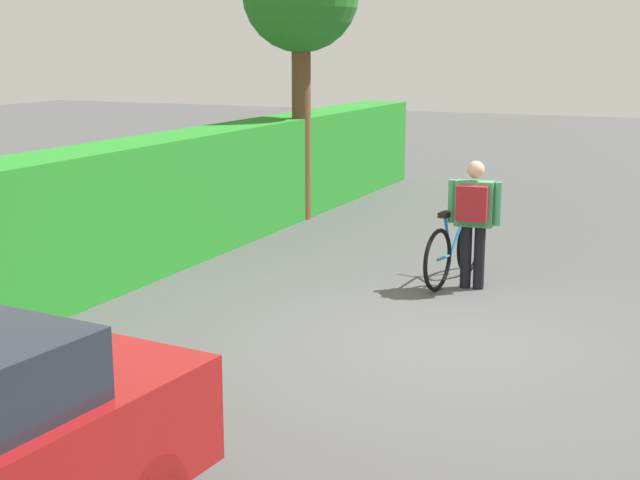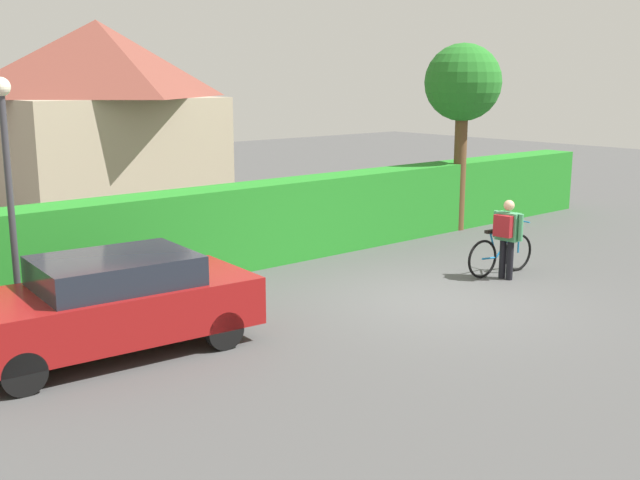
{
  "view_description": "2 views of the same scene",
  "coord_description": "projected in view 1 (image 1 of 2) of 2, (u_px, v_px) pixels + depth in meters",
  "views": [
    {
      "loc": [
        -8.05,
        -2.45,
        2.84
      ],
      "look_at": [
        -0.54,
        0.94,
        1.03
      ],
      "focal_mm": 49.77,
      "sensor_mm": 36.0,
      "label": 1
    },
    {
      "loc": [
        -9.87,
        -8.32,
        3.79
      ],
      "look_at": [
        -1.89,
        0.99,
        1.17
      ],
      "focal_mm": 42.82,
      "sensor_mm": 36.0,
      "label": 2
    }
  ],
  "objects": [
    {
      "name": "ground_plane",
      "position": [
        429.0,
        339.0,
        8.76
      ],
      "size": [
        60.0,
        60.0,
        0.0
      ],
      "primitive_type": "plane",
      "color": "#454545"
    },
    {
      "name": "hedge_row",
      "position": [
        84.0,
        223.0,
        10.26
      ],
      "size": [
        20.28,
        0.9,
        1.68
      ],
      "primitive_type": "cube",
      "color": "#217B22",
      "rests_on": "ground"
    },
    {
      "name": "bicycle",
      "position": [
        454.0,
        249.0,
        10.84
      ],
      "size": [
        1.73,
        0.5,
        1.04
      ],
      "color": "black",
      "rests_on": "ground"
    },
    {
      "name": "person_rider",
      "position": [
        474.0,
        213.0,
        10.4
      ],
      "size": [
        0.37,
        0.63,
        1.53
      ],
      "color": "black",
      "rests_on": "ground"
    }
  ]
}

